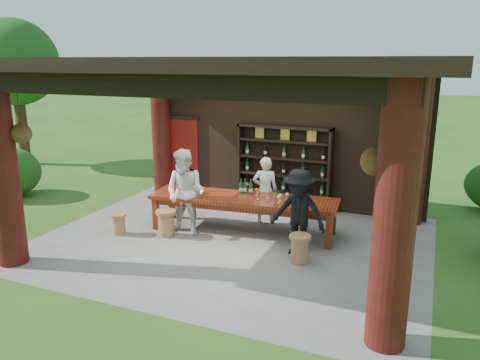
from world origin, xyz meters
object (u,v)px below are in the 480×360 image
at_px(stool_far_left, 119,223).
at_px(guest_man, 298,213).
at_px(guest_woman, 186,193).
at_px(tasting_table, 243,202).
at_px(stool_near_left, 166,222).
at_px(wine_shelf, 284,167).
at_px(stool_near_right, 300,248).
at_px(host, 265,191).
at_px(napkin_basket, 193,190).

relative_size(stool_far_left, guest_man, 0.27).
distance_m(guest_woman, guest_man, 2.39).
distance_m(tasting_table, stool_near_left, 1.62).
xyz_separation_m(wine_shelf, guest_man, (1.09, -2.56, -0.20)).
height_order(stool_near_right, stool_far_left, stool_near_right).
height_order(stool_near_left, stool_near_right, stool_near_left).
bearing_deg(guest_man, guest_woman, -176.25).
bearing_deg(wine_shelf, stool_far_left, -130.36).
distance_m(tasting_table, stool_far_left, 2.58).
bearing_deg(tasting_table, guest_woman, -151.26).
relative_size(wine_shelf, guest_man, 1.42).
height_order(tasting_table, stool_far_left, tasting_table).
xyz_separation_m(host, napkin_basket, (-1.32, -0.80, 0.08)).
relative_size(wine_shelf, napkin_basket, 8.71).
relative_size(tasting_table, guest_woman, 2.23).
xyz_separation_m(stool_near_left, guest_man, (2.70, 0.14, 0.51)).
bearing_deg(stool_far_left, stool_near_left, 17.57).
height_order(wine_shelf, stool_far_left, wine_shelf).
bearing_deg(wine_shelf, host, -91.37).
bearing_deg(stool_near_right, guest_man, 112.32).
relative_size(stool_near_right, guest_woman, 0.29).
relative_size(tasting_table, host, 2.65).
height_order(stool_near_right, host, host).
bearing_deg(guest_man, stool_far_left, -166.43).
bearing_deg(stool_near_right, napkin_basket, 160.98).
relative_size(wine_shelf, stool_near_right, 4.45).
height_order(tasting_table, napkin_basket, napkin_basket).
bearing_deg(guest_woman, napkin_basket, 96.72).
height_order(stool_far_left, guest_woman, guest_woman).
bearing_deg(stool_far_left, tasting_table, 26.21).
distance_m(wine_shelf, guest_woman, 2.76).
relative_size(wine_shelf, tasting_table, 0.58).
relative_size(wine_shelf, stool_far_left, 5.21).
bearing_deg(guest_man, tasting_table, 159.87).
relative_size(stool_near_left, stool_near_right, 1.05).
xyz_separation_m(stool_near_right, stool_far_left, (-3.78, -0.10, -0.04)).
relative_size(stool_near_right, guest_man, 0.32).
distance_m(host, napkin_basket, 1.54).
bearing_deg(stool_near_left, napkin_basket, 69.16).
xyz_separation_m(tasting_table, stool_near_left, (-1.35, -0.83, -0.35)).
distance_m(wine_shelf, stool_near_left, 3.22).
bearing_deg(host, stool_near_right, 109.48).
distance_m(stool_far_left, guest_man, 3.71).
height_order(stool_near_left, guest_woman, guest_woman).
relative_size(guest_man, napkin_basket, 6.14).
height_order(stool_near_right, guest_man, guest_man).
height_order(tasting_table, stool_near_left, tasting_table).
bearing_deg(tasting_table, guest_man, -26.83).
xyz_separation_m(tasting_table, napkin_basket, (-1.08, -0.14, 0.18)).
bearing_deg(guest_man, stool_near_left, -170.31).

